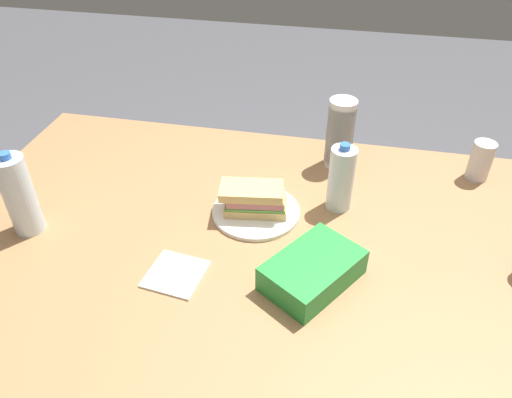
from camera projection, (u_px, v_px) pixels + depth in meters
The scene contains 9 objects.
dining_table at pixel (281, 266), 1.32m from camera, with size 1.86×1.11×0.75m.
paper_plate at pixel (256, 212), 1.38m from camera, with size 0.24×0.24×0.01m, color white.
sandwich at pixel (255, 199), 1.35m from camera, with size 0.19×0.12×0.08m.
chip_bag at pixel (313, 271), 1.16m from camera, with size 0.23×0.15×0.07m, color #268C38.
water_bottle_tall at pixel (19, 195), 1.26m from camera, with size 0.08×0.08×0.24m.
plastic_cup_stack at pixel (340, 133), 1.52m from camera, with size 0.08×0.08×0.22m.
water_bottle_spare at pixel (341, 178), 1.35m from camera, with size 0.07×0.07×0.20m.
soda_can_silver at pixel (481, 161), 1.48m from camera, with size 0.07×0.07×0.12m, color silver.
paper_napkin at pixel (176, 274), 1.19m from camera, with size 0.13×0.13×0.01m, color white.
Camera 1 is at (-0.13, 0.94, 1.62)m, focal length 34.71 mm.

